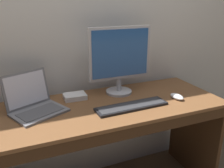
{
  "coord_description": "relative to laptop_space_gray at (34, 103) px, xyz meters",
  "views": [
    {
      "loc": [
        -0.5,
        -1.39,
        1.45
      ],
      "look_at": [
        0.08,
        0.0,
        0.92
      ],
      "focal_mm": 39.01,
      "sensor_mm": 36.0,
      "label": 1
    }
  ],
  "objects": [
    {
      "name": "external_drive_box",
      "position": [
        0.28,
        0.1,
        -0.04
      ],
      "size": [
        0.16,
        0.11,
        0.04
      ],
      "primitive_type": "cube",
      "rotation": [
        0.0,
        0.0,
        -0.02
      ],
      "color": "silver",
      "rests_on": "desk"
    },
    {
      "name": "wired_keyboard",
      "position": [
        0.59,
        -0.19,
        -0.04
      ],
      "size": [
        0.49,
        0.14,
        0.02
      ],
      "color": "black",
      "rests_on": "desk"
    },
    {
      "name": "laptop_space_gray",
      "position": [
        0.0,
        0.0,
        0.0
      ],
      "size": [
        0.39,
        0.37,
        0.24
      ],
      "color": "slate",
      "rests_on": "desk"
    },
    {
      "name": "computer_mouse",
      "position": [
        0.95,
        -0.18,
        -0.04
      ],
      "size": [
        0.07,
        0.12,
        0.04
      ],
      "primitive_type": "ellipsoid",
      "rotation": [
        0.0,
        0.0,
        0.11
      ],
      "color": "white",
      "rests_on": "desk"
    },
    {
      "name": "external_monitor",
      "position": [
        0.62,
        0.07,
        0.21
      ],
      "size": [
        0.46,
        0.19,
        0.49
      ],
      "color": "#B7B7BC",
      "rests_on": "desk"
    },
    {
      "name": "desk",
      "position": [
        0.41,
        -0.1,
        -0.26
      ],
      "size": [
        1.68,
        0.62,
        0.78
      ],
      "color": "brown",
      "rests_on": "ground"
    },
    {
      "name": "back_wall",
      "position": [
        0.41,
        0.27,
        0.53
      ],
      "size": [
        4.15,
        0.04,
        2.71
      ],
      "primitive_type": "cube",
      "color": "silver",
      "rests_on": "ground"
    }
  ]
}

